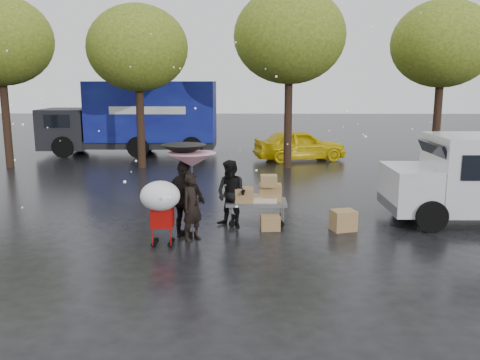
{
  "coord_description": "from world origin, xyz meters",
  "views": [
    {
      "loc": [
        0.87,
        -10.64,
        3.53
      ],
      "look_at": [
        0.69,
        1.0,
        1.25
      ],
      "focal_mm": 38.0,
      "sensor_mm": 36.0,
      "label": 1
    }
  ],
  "objects_px": {
    "shopping_cart": "(161,199)",
    "blue_truck": "(135,118)",
    "vendor_cart": "(260,196)",
    "person_pink": "(193,207)",
    "person_black": "(185,199)",
    "yellow_taxi": "(300,145)"
  },
  "relations": [
    {
      "from": "blue_truck",
      "to": "vendor_cart",
      "type": "bearing_deg",
      "value": -64.8
    },
    {
      "from": "person_black",
      "to": "yellow_taxi",
      "type": "bearing_deg",
      "value": -78.93
    },
    {
      "from": "person_black",
      "to": "yellow_taxi",
      "type": "relative_size",
      "value": 0.44
    },
    {
      "from": "yellow_taxi",
      "to": "blue_truck",
      "type": "bearing_deg",
      "value": 64.48
    },
    {
      "from": "person_pink",
      "to": "yellow_taxi",
      "type": "relative_size",
      "value": 0.38
    },
    {
      "from": "person_pink",
      "to": "shopping_cart",
      "type": "height_order",
      "value": "person_pink"
    },
    {
      "from": "vendor_cart",
      "to": "yellow_taxi",
      "type": "xyz_separation_m",
      "value": [
        2.04,
        10.4,
        -0.03
      ]
    },
    {
      "from": "shopping_cart",
      "to": "vendor_cart",
      "type": "bearing_deg",
      "value": 41.27
    },
    {
      "from": "shopping_cart",
      "to": "person_black",
      "type": "bearing_deg",
      "value": 59.91
    },
    {
      "from": "yellow_taxi",
      "to": "person_black",
      "type": "bearing_deg",
      "value": 149.2
    },
    {
      "from": "person_pink",
      "to": "person_black",
      "type": "bearing_deg",
      "value": 88.85
    },
    {
      "from": "person_black",
      "to": "yellow_taxi",
      "type": "height_order",
      "value": "person_black"
    },
    {
      "from": "person_pink",
      "to": "yellow_taxi",
      "type": "xyz_separation_m",
      "value": [
        3.56,
        11.74,
        -0.07
      ]
    },
    {
      "from": "person_pink",
      "to": "shopping_cart",
      "type": "xyz_separation_m",
      "value": [
        -0.62,
        -0.54,
        0.29
      ]
    },
    {
      "from": "shopping_cart",
      "to": "blue_truck",
      "type": "height_order",
      "value": "blue_truck"
    },
    {
      "from": "person_black",
      "to": "vendor_cart",
      "type": "relative_size",
      "value": 1.18
    },
    {
      "from": "person_pink",
      "to": "yellow_taxi",
      "type": "distance_m",
      "value": 12.27
    },
    {
      "from": "person_pink",
      "to": "vendor_cart",
      "type": "xyz_separation_m",
      "value": [
        1.52,
        1.34,
        -0.05
      ]
    },
    {
      "from": "person_black",
      "to": "vendor_cart",
      "type": "bearing_deg",
      "value": -117.08
    },
    {
      "from": "shopping_cart",
      "to": "blue_truck",
      "type": "distance_m",
      "value": 14.5
    },
    {
      "from": "person_pink",
      "to": "blue_truck",
      "type": "relative_size",
      "value": 0.19
    },
    {
      "from": "vendor_cart",
      "to": "blue_truck",
      "type": "relative_size",
      "value": 0.18
    }
  ]
}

